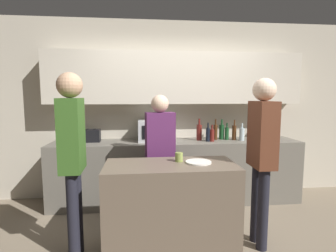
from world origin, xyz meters
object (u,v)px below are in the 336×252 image
(bottle_2, at_px, (212,135))
(bottle_3, at_px, (215,132))
(toaster, at_px, (91,136))
(bottle_1, at_px, (208,134))
(bottle_7, at_px, (242,134))
(person_center, at_px, (160,149))
(person_left, at_px, (262,147))
(bottle_6, at_px, (234,132))
(potted_plant, at_px, (274,126))
(plate_on_island, at_px, (198,162))
(bottle_4, at_px, (222,132))
(bottle_0, at_px, (199,132))
(cup_0, at_px, (179,157))
(person_right, at_px, (72,149))
(bottle_5, at_px, (227,133))
(microwave, at_px, (156,131))

(bottle_2, height_order, bottle_3, bottle_3)
(toaster, distance_m, bottle_1, 1.69)
(bottle_7, xyz_separation_m, person_center, (-1.26, -0.62, -0.07))
(person_left, bearing_deg, bottle_6, -6.55)
(bottle_3, bearing_deg, potted_plant, 0.37)
(toaster, height_order, bottle_3, bottle_3)
(bottle_6, bearing_deg, bottle_1, -168.65)
(toaster, bearing_deg, bottle_1, -4.76)
(bottle_3, bearing_deg, plate_on_island, -113.08)
(potted_plant, height_order, bottle_3, potted_plant)
(bottle_7, relative_size, person_left, 0.15)
(potted_plant, xyz_separation_m, bottle_4, (-0.82, 0.03, -0.08))
(bottle_0, xyz_separation_m, bottle_4, (0.36, 0.06, -0.01))
(bottle_0, distance_m, person_center, 0.96)
(plate_on_island, distance_m, cup_0, 0.21)
(person_left, bearing_deg, bottle_7, -11.37)
(toaster, bearing_deg, person_left, -34.21)
(person_right, bearing_deg, bottle_5, 122.46)
(bottle_0, height_order, bottle_3, bottle_0)
(bottle_3, bearing_deg, person_right, -143.18)
(cup_0, relative_size, person_center, 0.06)
(bottle_2, bearing_deg, bottle_1, 173.83)
(bottle_6, height_order, person_center, person_center)
(bottle_0, relative_size, person_center, 0.21)
(bottle_2, height_order, person_right, person_right)
(plate_on_island, xyz_separation_m, cup_0, (-0.19, 0.07, 0.04))
(bottle_6, distance_m, person_center, 1.35)
(toaster, relative_size, bottle_4, 0.85)
(toaster, bearing_deg, bottle_4, 0.82)
(bottle_6, bearing_deg, bottle_2, -165.93)
(bottle_4, distance_m, plate_on_island, 1.47)
(potted_plant, relative_size, bottle_4, 1.29)
(bottle_7, bearing_deg, cup_0, -135.20)
(potted_plant, height_order, bottle_5, potted_plant)
(bottle_0, relative_size, bottle_6, 1.06)
(bottle_3, height_order, person_right, person_right)
(potted_plant, relative_size, bottle_2, 1.63)
(bottle_1, distance_m, person_center, 0.95)
(bottle_4, relative_size, cup_0, 3.31)
(bottle_6, bearing_deg, bottle_7, -31.66)
(bottle_5, bearing_deg, bottle_3, 176.92)
(potted_plant, bearing_deg, bottle_7, -168.39)
(bottle_0, height_order, cup_0, bottle_0)
(bottle_4, bearing_deg, person_right, -144.09)
(microwave, xyz_separation_m, bottle_3, (0.90, -0.00, -0.03))
(bottle_6, distance_m, bottle_7, 0.11)
(toaster, height_order, bottle_1, bottle_1)
(bottle_0, distance_m, cup_0, 1.27)
(toaster, height_order, bottle_6, bottle_6)
(toaster, height_order, bottle_2, bottle_2)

